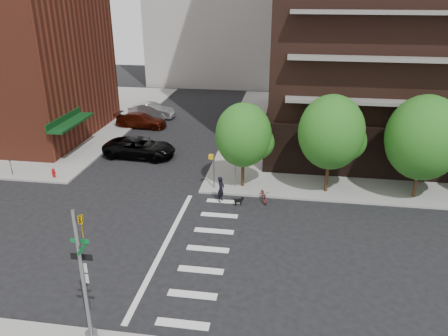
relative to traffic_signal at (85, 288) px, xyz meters
The scene contains 17 objects.
ground 7.98m from the traffic_signal, 86.42° to the left, with size 120.00×120.00×0.00m, color black.
sidewalk_ne 37.51m from the traffic_signal, 55.92° to the left, with size 39.00×33.00×0.15m, color gray.
sidewalk_nw 39.31m from the traffic_signal, 127.79° to the left, with size 31.00×33.00×0.15m, color gray.
crosswalk 8.40m from the traffic_signal, 70.35° to the left, with size 3.85×13.00×0.01m.
tree_a 16.66m from the traffic_signal, 74.39° to the left, with size 4.00×4.00×5.90m.
tree_b 19.20m from the traffic_signal, 56.79° to the left, with size 4.50×4.50×6.65m.
tree_c 23.02m from the traffic_signal, 44.16° to the left, with size 5.00×5.00×6.80m.
traffic_signal is the anchor object (origin of this frame).
pedestrian_signal 15.69m from the traffic_signal, 79.76° to the left, with size 2.18×0.67×2.60m.
fire_hydrant 18.42m from the traffic_signal, 123.26° to the left, with size 0.24×0.24×0.73m.
parking_meter 20.49m from the traffic_signal, 131.50° to the left, with size 0.10×0.08×1.32m.
parked_car_black 21.54m from the traffic_signal, 103.56° to the left, with size 6.14×2.83×1.71m, color black.
parked_car_maroon 30.29m from the traffic_signal, 104.82° to the left, with size 5.31×2.16×1.54m, color #421107.
parked_car_silver 33.87m from the traffic_signal, 103.22° to the left, with size 5.13×1.79×1.69m, color #A2A6AA.
scooter 15.46m from the traffic_signal, 66.23° to the left, with size 0.59×1.69×0.89m, color maroon.
dog_walker 14.00m from the traffic_signal, 76.42° to the left, with size 0.44×0.67×1.84m, color black.
dog 14.09m from the traffic_signal, 70.93° to the left, with size 0.65×0.37×0.54m.
Camera 1 is at (7.09, -20.58, 13.65)m, focal length 35.00 mm.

